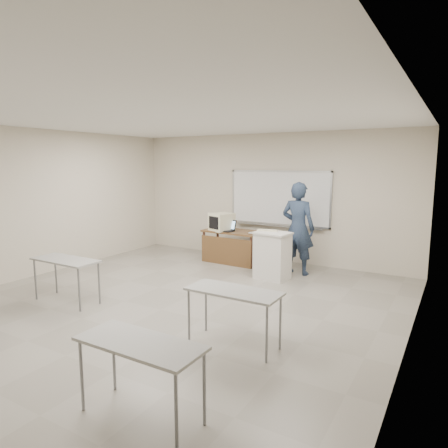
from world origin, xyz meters
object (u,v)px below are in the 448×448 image
Objects in this scene: mouse at (250,233)px; instructor_desk at (231,240)px; crt_monitor at (222,222)px; keyboard at (268,230)px; laptop at (227,229)px; presenter at (298,228)px; whiteboard at (279,199)px; podium at (272,255)px.

instructor_desk is at bearing 165.58° from mouse.
crt_monitor is 0.83m from mouse.
mouse is 0.27× the size of keyboard.
laptop is at bearing 168.02° from mouse.
keyboard reaches higher than instructor_desk.
mouse is at bearing 12.02° from crt_monitor.
presenter is (1.74, -0.06, 0.16)m from laptop.
laptop is 1.75m from presenter.
presenter is (0.44, 0.54, 0.00)m from keyboard.
presenter is (0.79, -0.85, -0.52)m from whiteboard.
podium is 2.76× the size of laptop.
crt_monitor is 1.43× the size of laptop.
whiteboard is 6.06× the size of keyboard.
whiteboard reaches higher than crt_monitor.
whiteboard is at bearing 93.45° from keyboard.
instructor_desk is 2.83× the size of crt_monitor.
instructor_desk is 1.47× the size of podium.
instructor_desk is at bearing 142.39° from keyboard.
crt_monitor is at bearing 146.08° from keyboard.
crt_monitor is at bearing 179.33° from instructor_desk.
mouse is (-0.80, 0.60, 0.29)m from podium.
mouse is at bearing 3.51° from presenter.
instructor_desk is 12.77× the size of mouse.
presenter is at bearing 7.44° from laptop.
crt_monitor is (-1.60, 0.70, 0.47)m from podium.
keyboard is (1.30, -0.60, 0.15)m from laptop.
presenter is (1.64, -0.07, 0.43)m from instructor_desk.
instructor_desk is 0.60m from mouse.
laptop is (-0.95, -0.79, -0.67)m from whiteboard.
podium is (0.50, -1.47, -1.00)m from whiteboard.
instructor_desk is 1.41m from keyboard.
whiteboard reaches higher than presenter.
keyboard is (0.65, -0.52, 0.19)m from mouse.
whiteboard reaches higher than keyboard.
whiteboard is 1.85m from podium.
podium is (1.35, -0.69, -0.06)m from instructor_desk.
whiteboard is 1.78× the size of instructor_desk.
crt_monitor is (-0.25, 0.01, 0.41)m from instructor_desk.
instructor_desk is at bearing -137.47° from whiteboard.
whiteboard is 1.41m from laptop.
podium reaches higher than instructor_desk.
whiteboard is 1.16m from mouse.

